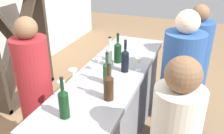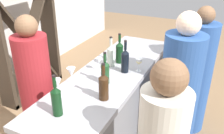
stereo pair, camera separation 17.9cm
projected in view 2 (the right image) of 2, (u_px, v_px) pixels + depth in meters
bar_counter at (112, 110)px, 2.69m from camera, size 2.21×0.64×0.95m
wine_rack at (28, 43)px, 3.62m from camera, size 1.09×0.28×1.64m
wine_bottle_leftmost_dark_green at (56, 100)px, 1.78m from camera, size 0.08×0.08×0.33m
wine_bottle_second_left_amber_brown at (104, 86)px, 1.97m from camera, size 0.08×0.08×0.32m
wine_bottle_center_olive_green at (105, 72)px, 2.22m from camera, size 0.08×0.08×0.31m
wine_bottle_second_right_near_black at (125, 60)px, 2.42m from camera, size 0.08×0.08×0.34m
wine_bottle_rightmost_clear_pale at (111, 55)px, 2.55m from camera, size 0.08×0.08×0.32m
wine_bottle_far_right_dark_green at (119, 52)px, 2.62m from camera, size 0.08×0.08×0.33m
wine_glass_near_left at (139, 62)px, 2.44m from camera, size 0.07×0.07×0.14m
wine_glass_near_center at (99, 62)px, 2.46m from camera, size 0.07×0.07×0.14m
wine_glass_near_right at (57, 84)px, 2.01m from camera, size 0.07×0.07×0.16m
wine_glass_far_left at (71, 73)px, 2.20m from camera, size 0.08×0.08×0.16m
person_left_guest at (195, 77)px, 2.89m from camera, size 0.40×0.40×1.55m
person_center_guest at (178, 96)px, 2.47m from camera, size 0.46×0.46×1.60m
person_server_behind at (38, 98)px, 2.44m from camera, size 0.34×0.34×1.57m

